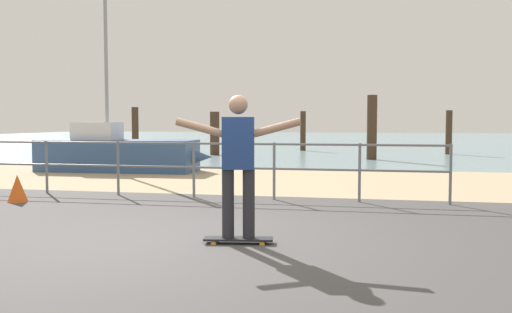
# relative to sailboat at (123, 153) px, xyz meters

# --- Properties ---
(ground_plane) EXTENTS (24.00, 10.00, 0.04)m
(ground_plane) POSITION_rel_sailboat_xyz_m (4.90, -9.26, -0.52)
(ground_plane) COLOR #474444
(ground_plane) RESTS_ON ground
(beach_strip) EXTENTS (24.00, 6.00, 0.04)m
(beach_strip) POSITION_rel_sailboat_xyz_m (4.90, -1.26, -0.52)
(beach_strip) COLOR tan
(beach_strip) RESTS_ON ground
(sea_surface) EXTENTS (72.00, 50.00, 0.04)m
(sea_surface) POSITION_rel_sailboat_xyz_m (4.90, 26.74, -0.52)
(sea_surface) COLOR #75939E
(sea_surface) RESTS_ON ground
(railing_fence) EXTENTS (10.63, 0.05, 1.05)m
(railing_fence) POSITION_rel_sailboat_xyz_m (2.84, -4.66, 0.17)
(railing_fence) COLOR slate
(railing_fence) RESTS_ON ground
(sailboat) EXTENTS (4.98, 1.52, 5.33)m
(sailboat) POSITION_rel_sailboat_xyz_m (0.00, 0.00, 0.00)
(sailboat) COLOR #335184
(sailboat) RESTS_ON ground
(skateboard) EXTENTS (0.82, 0.32, 0.08)m
(skateboard) POSITION_rel_sailboat_xyz_m (5.31, -8.28, -0.46)
(skateboard) COLOR black
(skateboard) RESTS_ON ground
(skateboarder) EXTENTS (1.44, 0.31, 1.65)m
(skateboarder) POSITION_rel_sailboat_xyz_m (5.31, -8.28, 0.49)
(skateboarder) COLOR #26262B
(skateboarder) RESTS_ON skateboard
(groyne_post_0) EXTENTS (0.28, 0.28, 1.99)m
(groyne_post_0) POSITION_rel_sailboat_xyz_m (-2.70, 6.93, 0.47)
(groyne_post_0) COLOR #422D1E
(groyne_post_0) RESTS_ON ground
(groyne_post_1) EXTENTS (0.39, 0.39, 1.81)m
(groyne_post_1) POSITION_rel_sailboat_xyz_m (0.48, 7.68, 0.38)
(groyne_post_1) COLOR #422D1E
(groyne_post_1) RESTS_ON ground
(groyne_post_2) EXTENTS (0.26, 0.26, 1.88)m
(groyne_post_2) POSITION_rel_sailboat_xyz_m (3.66, 11.73, 0.42)
(groyne_post_2) COLOR #422D1E
(groyne_post_2) RESTS_ON ground
(groyne_post_3) EXTENTS (0.36, 0.36, 2.37)m
(groyne_post_3) POSITION_rel_sailboat_xyz_m (6.84, 6.20, 0.66)
(groyne_post_3) COLOR #422D1E
(groyne_post_3) RESTS_ON ground
(groyne_post_4) EXTENTS (0.27, 0.27, 1.87)m
(groyne_post_4) POSITION_rel_sailboat_xyz_m (10.02, 10.06, 0.41)
(groyne_post_4) COLOR #422D1E
(groyne_post_4) RESTS_ON ground
(traffic_cone) EXTENTS (0.36, 0.36, 0.50)m
(traffic_cone) POSITION_rel_sailboat_xyz_m (0.76, -5.86, -0.27)
(traffic_cone) COLOR #E55919
(traffic_cone) RESTS_ON ground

